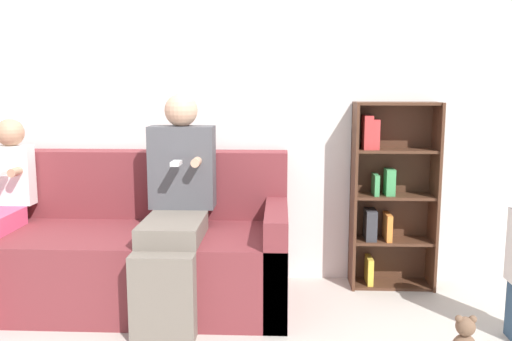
{
  "coord_description": "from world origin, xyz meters",
  "views": [
    {
      "loc": [
        0.81,
        -2.63,
        1.3
      ],
      "look_at": [
        0.66,
        0.58,
        0.8
      ],
      "focal_mm": 38.0,
      "sensor_mm": 36.0,
      "label": 1
    }
  ],
  "objects_px": {
    "adult_seated": "(176,201)",
    "bookshelf": "(389,194)",
    "teddy_bear": "(465,341)",
    "couch": "(113,251)"
  },
  "relations": [
    {
      "from": "adult_seated",
      "to": "bookshelf",
      "type": "relative_size",
      "value": 1.05
    },
    {
      "from": "teddy_bear",
      "to": "bookshelf",
      "type": "bearing_deg",
      "value": 99.25
    },
    {
      "from": "couch",
      "to": "bookshelf",
      "type": "height_order",
      "value": "bookshelf"
    },
    {
      "from": "bookshelf",
      "to": "teddy_bear",
      "type": "height_order",
      "value": "bookshelf"
    },
    {
      "from": "couch",
      "to": "bookshelf",
      "type": "bearing_deg",
      "value": 10.79
    },
    {
      "from": "bookshelf",
      "to": "teddy_bear",
      "type": "xyz_separation_m",
      "value": [
        0.17,
        -1.05,
        -0.5
      ]
    },
    {
      "from": "couch",
      "to": "bookshelf",
      "type": "distance_m",
      "value": 1.79
    },
    {
      "from": "adult_seated",
      "to": "teddy_bear",
      "type": "height_order",
      "value": "adult_seated"
    },
    {
      "from": "adult_seated",
      "to": "bookshelf",
      "type": "xyz_separation_m",
      "value": [
        1.3,
        0.46,
        -0.04
      ]
    },
    {
      "from": "teddy_bear",
      "to": "couch",
      "type": "bearing_deg",
      "value": 159.27
    }
  ]
}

